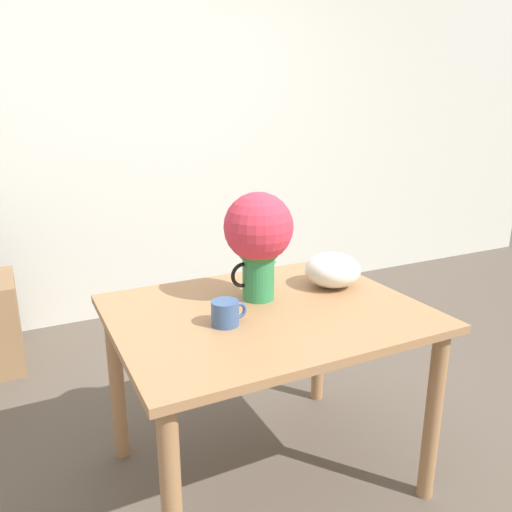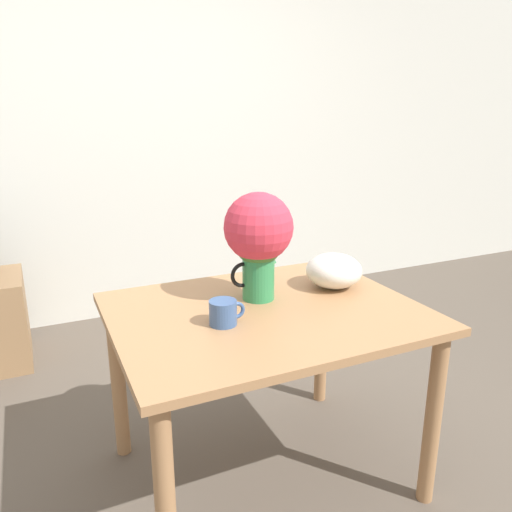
% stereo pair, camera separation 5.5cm
% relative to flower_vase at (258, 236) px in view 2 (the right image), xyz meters
% --- Properties ---
extents(ground_plane, '(12.00, 12.00, 0.00)m').
position_rel_flower_vase_xyz_m(ground_plane, '(-0.03, -0.11, -0.98)').
color(ground_plane, brown).
extents(wall_back, '(8.00, 0.05, 2.60)m').
position_rel_flower_vase_xyz_m(wall_back, '(-0.03, 1.85, 0.32)').
color(wall_back, silver).
rests_on(wall_back, ground_plane).
extents(table, '(1.11, 0.88, 0.73)m').
position_rel_flower_vase_xyz_m(table, '(-0.02, -0.11, -0.36)').
color(table, '#A3754C').
rests_on(table, ground_plane).
extents(flower_vase, '(0.26, 0.26, 0.42)m').
position_rel_flower_vase_xyz_m(flower_vase, '(0.00, 0.00, 0.00)').
color(flower_vase, '#2D844C').
rests_on(flower_vase, table).
extents(coffee_mug, '(0.13, 0.09, 0.09)m').
position_rel_flower_vase_xyz_m(coffee_mug, '(-0.21, -0.17, -0.21)').
color(coffee_mug, '#385689').
rests_on(coffee_mug, table).
extents(white_bowl, '(0.23, 0.23, 0.14)m').
position_rel_flower_vase_xyz_m(white_bowl, '(0.34, -0.01, -0.18)').
color(white_bowl, silver).
rests_on(white_bowl, table).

